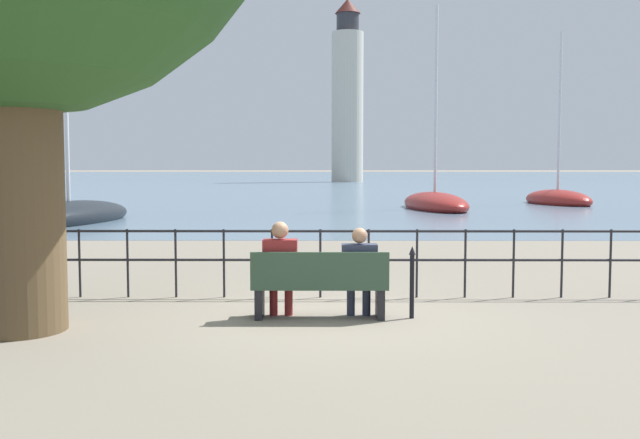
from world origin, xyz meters
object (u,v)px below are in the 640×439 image
at_px(harbor_lighthouse, 347,98).
at_px(sailboat_1, 435,203).
at_px(sailboat_2, 558,199).
at_px(seated_person_right, 359,268).
at_px(sailboat_0, 69,216).
at_px(park_bench, 320,286).
at_px(seated_person_left, 280,265).
at_px(closed_umbrella, 412,278).

bearing_deg(harbor_lighthouse, sailboat_1, -88.12).
distance_m(sailboat_1, sailboat_2, 8.60).
relative_size(seated_person_right, harbor_lighthouse, 0.05).
height_order(sailboat_0, harbor_lighthouse, harbor_lighthouse).
height_order(park_bench, seated_person_right, seated_person_right).
height_order(sailboat_1, harbor_lighthouse, harbor_lighthouse).
xyz_separation_m(seated_person_left, sailboat_1, (5.88, 24.65, -0.43)).
height_order(sailboat_0, sailboat_2, sailboat_2).
relative_size(seated_person_left, seated_person_right, 1.07).
height_order(park_bench, closed_umbrella, closed_umbrella).
height_order(sailboat_0, sailboat_1, sailboat_1).
xyz_separation_m(seated_person_left, sailboat_2, (13.21, 29.14, -0.42)).
height_order(seated_person_right, sailboat_0, sailboat_0).
height_order(seated_person_right, closed_umbrella, seated_person_right).
relative_size(seated_person_left, sailboat_2, 0.13).
relative_size(park_bench, seated_person_left, 1.40).
xyz_separation_m(seated_person_right, harbor_lighthouse, (2.75, 88.33, 10.80)).
distance_m(seated_person_right, closed_umbrella, 0.71).
relative_size(seated_person_left, sailboat_1, 0.13).
bearing_deg(sailboat_2, sailboat_0, -160.19).
bearing_deg(park_bench, seated_person_right, 8.34).
bearing_deg(seated_person_right, sailboat_2, 67.34).
distance_m(sailboat_0, sailboat_1, 16.79).
bearing_deg(seated_person_right, park_bench, -171.66).
relative_size(seated_person_left, sailboat_0, 0.16).
distance_m(park_bench, sailboat_2, 31.85).
distance_m(sailboat_2, harbor_lighthouse, 60.97).
relative_size(closed_umbrella, sailboat_0, 0.12).
xyz_separation_m(closed_umbrella, sailboat_0, (-10.32, 16.16, -0.29)).
xyz_separation_m(seated_person_right, sailboat_2, (12.17, 29.14, -0.38)).
relative_size(seated_person_left, closed_umbrella, 1.33).
bearing_deg(sailboat_2, closed_umbrella, -122.51).
bearing_deg(sailboat_2, harbor_lighthouse, 87.99).
bearing_deg(seated_person_right, harbor_lighthouse, 88.22).
xyz_separation_m(park_bench, sailboat_1, (5.36, 24.72, -0.16)).
distance_m(park_bench, seated_person_left, 0.59).
xyz_separation_m(seated_person_left, closed_umbrella, (1.74, -0.03, -0.17)).
distance_m(seated_person_left, harbor_lighthouse, 89.07).
bearing_deg(harbor_lighthouse, seated_person_right, -91.78).
bearing_deg(seated_person_left, sailboat_2, 65.61).
height_order(closed_umbrella, sailboat_1, sailboat_1).
distance_m(closed_umbrella, sailboat_2, 31.35).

